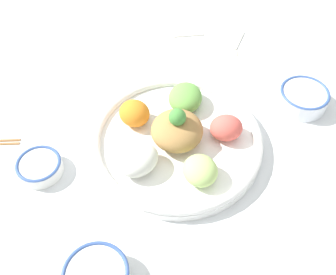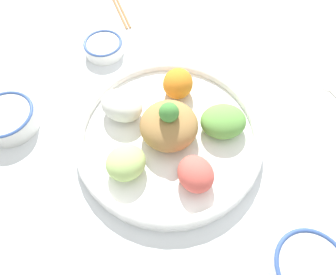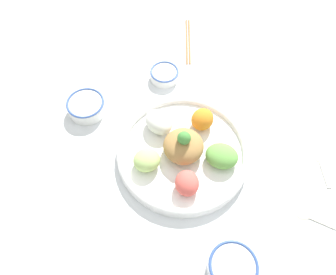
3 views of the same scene
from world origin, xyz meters
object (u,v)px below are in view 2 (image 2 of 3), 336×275
sauce_bowl_red (308,268)px  serving_spoon_extra (334,92)px  rice_bowl_blue (8,118)px  sauce_bowl_dark (104,47)px  chopsticks_pair_near (117,3)px  salad_platter (169,132)px

sauce_bowl_red → serving_spoon_extra: size_ratio=1.10×
sauce_bowl_red → rice_bowl_blue: bearing=-91.8°
sauce_bowl_dark → chopsticks_pair_near: size_ratio=0.54×
sauce_bowl_red → sauce_bowl_dark: size_ratio=1.23×
sauce_bowl_red → rice_bowl_blue: 0.62m
chopsticks_pair_near → rice_bowl_blue: bearing=-45.6°
chopsticks_pair_near → sauce_bowl_dark: bearing=-25.1°
salad_platter → sauce_bowl_red: (0.13, 0.31, -0.00)m
sauce_bowl_dark → chopsticks_pair_near: 0.19m
sauce_bowl_red → chopsticks_pair_near: 0.79m
sauce_bowl_red → chopsticks_pair_near: (-0.47, -0.63, -0.02)m
sauce_bowl_red → serving_spoon_extra: bearing=-178.0°
rice_bowl_blue → serving_spoon_extra: 0.72m
rice_bowl_blue → salad_platter: bearing=109.5°
rice_bowl_blue → sauce_bowl_dark: bearing=166.7°
sauce_bowl_red → sauce_bowl_dark: 0.63m
sauce_bowl_dark → sauce_bowl_red: bearing=62.6°
sauce_bowl_red → rice_bowl_blue: size_ratio=1.00×
rice_bowl_blue → serving_spoon_extra: size_ratio=1.10×
sauce_bowl_dark → salad_platter: bearing=58.1°
sauce_bowl_red → salad_platter: bearing=-113.4°
rice_bowl_blue → sauce_bowl_dark: (-0.27, 0.06, -0.01)m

